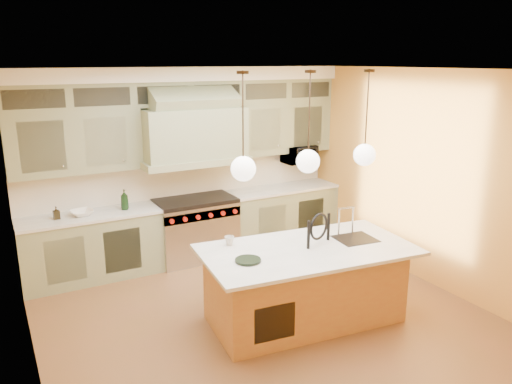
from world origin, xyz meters
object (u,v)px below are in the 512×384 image
kitchen_island (305,283)px  microwave (299,154)px  range (196,228)px  counter_stool (329,261)px

kitchen_island → microwave: bearing=64.5°
range → counter_stool: size_ratio=0.92×
counter_stool → microwave: microwave is taller
counter_stool → range: bearing=85.8°
kitchen_island → microwave: size_ratio=4.69×
range → kitchen_island: bearing=-80.4°
kitchen_island → microwave: 3.10m
range → counter_stool: counter_stool is taller
range → kitchen_island: 2.43m
kitchen_island → microwave: (1.54, 2.50, 0.98)m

